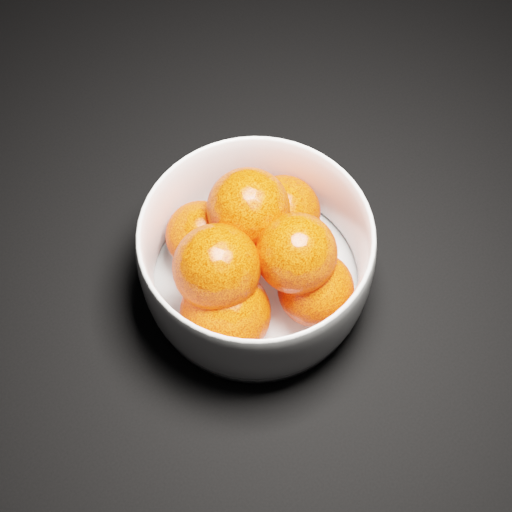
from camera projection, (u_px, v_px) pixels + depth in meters
bowl at (256, 259)px, 0.61m from camera, size 0.20×0.20×0.10m
orange_pile at (253, 257)px, 0.59m from camera, size 0.17×0.17×0.11m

